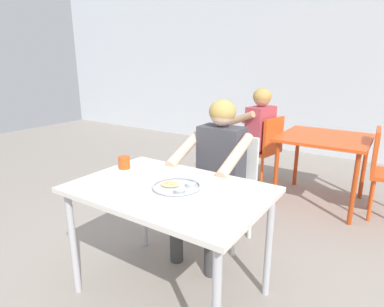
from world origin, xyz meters
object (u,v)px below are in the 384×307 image
(table_foreground, at_px, (169,199))
(chair_red_left, at_px, (264,147))
(drinking_cup, at_px, (124,162))
(table_background_red, at_px, (324,145))
(thali_tray, at_px, (177,186))
(patron_background, at_px, (253,129))
(chair_foreground, at_px, (228,181))
(diner_foreground, at_px, (215,164))

(table_foreground, distance_m, chair_red_left, 2.07)
(drinking_cup, distance_m, chair_red_left, 1.99)
(drinking_cup, height_order, table_background_red, drinking_cup)
(thali_tray, relative_size, table_background_red, 0.34)
(table_background_red, xyz_separation_m, patron_background, (-0.79, 0.02, 0.07))
(thali_tray, relative_size, chair_foreground, 0.33)
(thali_tray, relative_size, drinking_cup, 3.37)
(table_background_red, xyz_separation_m, chair_red_left, (-0.65, 0.04, -0.13))
(diner_foreground, bearing_deg, drinking_cup, -131.44)
(drinking_cup, height_order, chair_foreground, chair_foreground)
(chair_red_left, height_order, patron_background, patron_background)
(table_foreground, bearing_deg, chair_red_left, 95.42)
(diner_foreground, bearing_deg, table_foreground, -87.02)
(drinking_cup, xyz_separation_m, diner_foreground, (0.45, 0.50, -0.07))
(chair_foreground, height_order, table_background_red, chair_foreground)
(table_foreground, height_order, thali_tray, thali_tray)
(drinking_cup, distance_m, patron_background, 1.93)
(patron_background, bearing_deg, diner_foreground, -77.94)
(diner_foreground, relative_size, patron_background, 1.01)
(thali_tray, height_order, chair_foreground, chair_foreground)
(drinking_cup, bearing_deg, thali_tray, -10.03)
(chair_foreground, distance_m, diner_foreground, 0.30)
(diner_foreground, distance_m, table_background_red, 1.48)
(table_background_red, distance_m, patron_background, 0.80)
(drinking_cup, relative_size, patron_background, 0.07)
(table_background_red, bearing_deg, thali_tray, -101.66)
(diner_foreground, bearing_deg, chair_foreground, 90.40)
(chair_red_left, bearing_deg, diner_foreground, -83.55)
(table_foreground, relative_size, patron_background, 0.98)
(chair_red_left, bearing_deg, chair_foreground, -82.44)
(thali_tray, distance_m, drinking_cup, 0.53)
(table_background_red, bearing_deg, chair_foreground, -112.68)
(diner_foreground, xyz_separation_m, table_background_red, (0.49, 1.40, -0.07))
(thali_tray, height_order, diner_foreground, diner_foreground)
(table_foreground, bearing_deg, chair_foreground, 92.29)
(patron_background, bearing_deg, table_background_red, -1.27)
(thali_tray, height_order, chair_red_left, chair_red_left)
(thali_tray, relative_size, chair_red_left, 0.34)
(table_foreground, bearing_deg, drinking_cup, 167.14)
(diner_foreground, distance_m, chair_red_left, 1.47)
(patron_background, bearing_deg, chair_red_left, 10.92)
(table_foreground, xyz_separation_m, table_background_red, (0.46, 2.01, -0.03))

